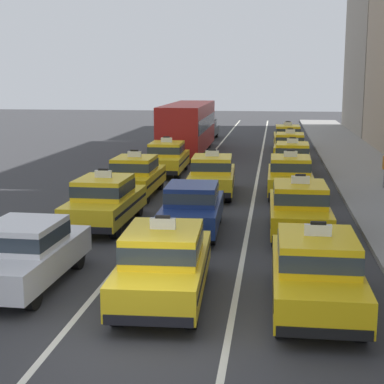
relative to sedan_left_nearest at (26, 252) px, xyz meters
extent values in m
plane|color=#353538|center=(3.37, -3.01, -0.85)|extent=(160.00, 160.00, 0.00)
cube|color=silver|center=(1.77, 16.99, -0.84)|extent=(0.14, 80.00, 0.01)
cube|color=silver|center=(4.97, 16.99, -0.84)|extent=(0.14, 80.00, 0.01)
cylinder|color=black|center=(-0.70, 1.47, -0.53)|extent=(0.25, 0.64, 0.64)
cylinder|color=black|center=(0.75, 1.44, -0.53)|extent=(0.25, 0.64, 0.64)
cylinder|color=black|center=(0.70, -1.40, -0.53)|extent=(0.25, 0.64, 0.64)
cube|color=silver|center=(0.00, 0.03, -0.20)|extent=(1.84, 4.33, 0.66)
cube|color=silver|center=(0.00, -0.07, 0.43)|extent=(1.59, 1.93, 0.60)
cube|color=#2D3842|center=(0.00, -0.07, 0.43)|extent=(1.61, 1.95, 0.33)
cylinder|color=black|center=(-0.50, 7.58, -0.53)|extent=(0.25, 0.64, 0.64)
cylinder|color=black|center=(0.97, 7.56, -0.53)|extent=(0.25, 0.64, 0.64)
cylinder|color=black|center=(-0.54, 4.52, -0.53)|extent=(0.25, 0.64, 0.64)
cylinder|color=black|center=(0.94, 4.50, -0.53)|extent=(0.25, 0.64, 0.64)
cube|color=yellow|center=(0.22, 6.04, -0.18)|extent=(1.85, 4.52, 0.70)
cube|color=black|center=(0.22, 6.04, -0.13)|extent=(1.87, 4.16, 0.10)
cube|color=yellow|center=(0.22, 5.89, 0.49)|extent=(1.62, 2.12, 0.64)
cube|color=#2D3842|center=(0.22, 5.89, 0.49)|extent=(1.64, 2.14, 0.35)
cube|color=white|center=(0.22, 5.89, 0.93)|extent=(0.56, 0.13, 0.24)
cube|color=black|center=(0.22, 5.89, 1.08)|extent=(0.32, 0.11, 0.06)
cube|color=black|center=(0.24, 8.25, -0.43)|extent=(1.71, 0.16, 0.20)
cube|color=black|center=(0.19, 3.83, -0.43)|extent=(1.71, 0.16, 0.20)
cylinder|color=black|center=(-0.71, 12.80, -0.53)|extent=(0.24, 0.64, 0.64)
cylinder|color=black|center=(0.77, 12.81, -0.53)|extent=(0.24, 0.64, 0.64)
cylinder|color=black|center=(-0.69, 9.74, -0.53)|extent=(0.24, 0.64, 0.64)
cylinder|color=black|center=(0.78, 9.75, -0.53)|extent=(0.24, 0.64, 0.64)
cube|color=yellow|center=(0.04, 11.28, -0.18)|extent=(1.83, 4.51, 0.70)
cube|color=black|center=(0.04, 11.28, -0.13)|extent=(1.84, 4.15, 0.10)
cube|color=yellow|center=(0.04, 11.13, 0.49)|extent=(1.61, 2.11, 0.64)
cube|color=#2D3842|center=(0.04, 11.13, 0.49)|extent=(1.63, 2.13, 0.35)
cube|color=white|center=(0.04, 11.13, 0.93)|extent=(0.56, 0.12, 0.24)
cube|color=black|center=(0.04, 11.13, 1.08)|extent=(0.32, 0.11, 0.06)
cube|color=black|center=(0.02, 13.49, -0.43)|extent=(1.71, 0.15, 0.20)
cube|color=black|center=(0.05, 9.07, -0.43)|extent=(1.71, 0.15, 0.20)
cylinder|color=black|center=(-0.44, 18.61, -0.53)|extent=(0.26, 0.65, 0.64)
cylinder|color=black|center=(1.04, 18.64, -0.53)|extent=(0.26, 0.65, 0.64)
cylinder|color=black|center=(-0.37, 15.55, -0.53)|extent=(0.26, 0.65, 0.64)
cylinder|color=black|center=(1.11, 15.58, -0.53)|extent=(0.26, 0.65, 0.64)
cube|color=yellow|center=(0.33, 17.09, -0.18)|extent=(1.91, 4.54, 0.70)
cube|color=black|center=(0.33, 17.09, -0.13)|extent=(1.92, 4.18, 0.10)
cube|color=yellow|center=(0.34, 16.94, 0.49)|extent=(1.65, 2.14, 0.64)
cube|color=#2D3842|center=(0.34, 16.94, 0.49)|extent=(1.67, 2.16, 0.35)
cube|color=white|center=(0.34, 16.94, 0.93)|extent=(0.56, 0.13, 0.24)
cube|color=black|center=(0.34, 16.94, 1.08)|extent=(0.32, 0.12, 0.06)
cube|color=black|center=(0.28, 19.30, -0.43)|extent=(1.71, 0.18, 0.20)
cube|color=black|center=(0.39, 14.88, -0.43)|extent=(1.71, 0.18, 0.20)
cylinder|color=black|center=(-0.89, 29.33, -0.53)|extent=(0.25, 0.64, 0.64)
cylinder|color=black|center=(1.11, 29.36, -0.53)|extent=(0.25, 0.64, 0.64)
cylinder|color=black|center=(-0.78, 22.61, -0.53)|extent=(0.25, 0.64, 0.64)
cylinder|color=black|center=(1.22, 22.64, -0.53)|extent=(0.25, 0.64, 0.64)
cube|color=#B21E19|center=(0.16, 25.98, 0.92)|extent=(2.68, 11.24, 2.90)
cube|color=#2D3842|center=(0.16, 25.98, 1.17)|extent=(2.69, 10.79, 0.84)
cube|color=black|center=(0.07, 31.53, 2.12)|extent=(2.13, 0.11, 0.36)
cylinder|color=black|center=(-0.47, 36.96, -0.53)|extent=(0.26, 0.65, 0.64)
cylinder|color=black|center=(0.97, 36.92, -0.53)|extent=(0.26, 0.65, 0.64)
cylinder|color=black|center=(-0.55, 34.12, -0.53)|extent=(0.26, 0.65, 0.64)
cylinder|color=black|center=(0.90, 34.08, -0.53)|extent=(0.26, 0.65, 0.64)
cube|color=#4C5156|center=(0.21, 35.52, -0.20)|extent=(1.87, 4.34, 0.66)
cube|color=#4C5156|center=(0.21, 35.42, 0.43)|extent=(1.61, 1.94, 0.60)
cube|color=#2D3842|center=(0.21, 35.42, 0.43)|extent=(1.63, 1.96, 0.33)
cylinder|color=black|center=(2.58, 1.09, -0.53)|extent=(0.27, 0.65, 0.64)
cylinder|color=black|center=(4.06, 1.15, -0.53)|extent=(0.27, 0.65, 0.64)
cylinder|color=black|center=(2.73, -1.97, -0.53)|extent=(0.27, 0.65, 0.64)
cylinder|color=black|center=(4.20, -1.90, -0.53)|extent=(0.27, 0.65, 0.64)
cube|color=yellow|center=(3.39, -0.41, -0.18)|extent=(2.01, 4.58, 0.70)
cube|color=black|center=(3.39, -0.41, -0.13)|extent=(2.01, 4.22, 0.10)
cube|color=yellow|center=(3.40, -0.56, 0.49)|extent=(1.70, 2.17, 0.64)
cube|color=#2D3842|center=(3.40, -0.56, 0.49)|extent=(1.72, 2.19, 0.35)
cube|color=white|center=(3.40, -0.56, 0.93)|extent=(0.56, 0.15, 0.24)
cube|color=black|center=(3.40, -0.56, 1.08)|extent=(0.32, 0.12, 0.06)
cube|color=black|center=(3.29, 1.80, -0.43)|extent=(1.71, 0.22, 0.20)
cube|color=black|center=(3.49, -2.62, -0.43)|extent=(1.71, 0.22, 0.20)
cylinder|color=black|center=(2.45, 6.96, -0.53)|extent=(0.26, 0.65, 0.64)
cylinder|color=black|center=(3.89, 7.01, -0.53)|extent=(0.26, 0.65, 0.64)
cylinder|color=black|center=(2.53, 4.12, -0.53)|extent=(0.26, 0.65, 0.64)
cylinder|color=black|center=(3.98, 4.17, -0.53)|extent=(0.26, 0.65, 0.64)
cube|color=navy|center=(3.21, 5.56, -0.20)|extent=(1.89, 4.35, 0.66)
cube|color=navy|center=(3.21, 5.46, 0.43)|extent=(1.62, 1.95, 0.60)
cube|color=#2D3842|center=(3.21, 5.46, 0.43)|extent=(1.64, 1.97, 0.33)
cylinder|color=black|center=(2.38, 13.42, -0.53)|extent=(0.27, 0.65, 0.64)
cylinder|color=black|center=(3.85, 13.49, -0.53)|extent=(0.27, 0.65, 0.64)
cylinder|color=black|center=(2.53, 10.36, -0.53)|extent=(0.27, 0.65, 0.64)
cylinder|color=black|center=(4.00, 10.44, -0.53)|extent=(0.27, 0.65, 0.64)
cube|color=yellow|center=(3.19, 11.93, -0.18)|extent=(2.01, 4.58, 0.70)
cube|color=black|center=(3.19, 11.93, -0.13)|extent=(2.02, 4.22, 0.10)
cube|color=yellow|center=(3.20, 11.78, 0.49)|extent=(1.70, 2.17, 0.64)
cube|color=#2D3842|center=(3.20, 11.78, 0.49)|extent=(1.72, 2.20, 0.35)
cube|color=white|center=(3.20, 11.78, 0.93)|extent=(0.57, 0.15, 0.24)
cube|color=black|center=(3.20, 11.78, 1.08)|extent=(0.32, 0.13, 0.06)
cube|color=black|center=(3.08, 14.14, -0.43)|extent=(1.71, 0.22, 0.20)
cube|color=black|center=(3.30, 9.72, -0.43)|extent=(1.71, 0.22, 0.20)
cylinder|color=black|center=(5.94, 0.99, -0.53)|extent=(0.25, 0.64, 0.64)
cylinder|color=black|center=(7.42, 1.01, -0.53)|extent=(0.25, 0.64, 0.64)
cylinder|color=black|center=(5.97, -2.07, -0.53)|extent=(0.25, 0.64, 0.64)
cylinder|color=black|center=(7.44, -2.05, -0.53)|extent=(0.25, 0.64, 0.64)
cube|color=yellow|center=(6.69, -0.53, -0.18)|extent=(1.84, 4.52, 0.70)
cube|color=black|center=(6.69, -0.53, -0.13)|extent=(1.86, 4.16, 0.10)
cube|color=yellow|center=(6.69, -0.68, 0.49)|extent=(1.62, 2.12, 0.64)
cube|color=#2D3842|center=(6.69, -0.68, 0.49)|extent=(1.64, 2.14, 0.35)
cube|color=white|center=(6.69, -0.68, 0.93)|extent=(0.56, 0.13, 0.24)
cube|color=black|center=(6.69, -0.68, 1.08)|extent=(0.32, 0.11, 0.06)
cube|color=black|center=(6.67, 1.68, -0.43)|extent=(1.71, 0.16, 0.20)
cube|color=black|center=(6.71, -2.74, -0.43)|extent=(1.71, 0.16, 0.20)
cylinder|color=black|center=(5.82, 7.28, -0.53)|extent=(0.25, 0.64, 0.64)
cylinder|color=black|center=(7.30, 7.30, -0.53)|extent=(0.25, 0.64, 0.64)
cylinder|color=black|center=(5.86, 4.22, -0.53)|extent=(0.25, 0.64, 0.64)
cylinder|color=black|center=(7.34, 4.24, -0.53)|extent=(0.25, 0.64, 0.64)
cube|color=yellow|center=(6.58, 5.76, -0.18)|extent=(1.86, 4.52, 0.70)
cube|color=black|center=(6.58, 5.76, -0.13)|extent=(1.87, 4.16, 0.10)
cube|color=yellow|center=(6.58, 5.61, 0.49)|extent=(1.63, 2.12, 0.64)
cube|color=#2D3842|center=(6.58, 5.61, 0.49)|extent=(1.65, 2.14, 0.35)
cube|color=white|center=(6.58, 5.61, 0.93)|extent=(0.56, 0.13, 0.24)
cube|color=black|center=(6.58, 5.61, 1.08)|extent=(0.32, 0.11, 0.06)
cube|color=black|center=(6.55, 7.97, -0.43)|extent=(1.71, 0.16, 0.20)
cube|color=black|center=(6.61, 3.55, -0.43)|extent=(1.71, 0.16, 0.20)
cylinder|color=black|center=(5.70, 13.73, -0.53)|extent=(0.24, 0.64, 0.64)
cylinder|color=black|center=(7.17, 13.73, -0.53)|extent=(0.24, 0.64, 0.64)
cylinder|color=black|center=(5.70, 10.67, -0.53)|extent=(0.24, 0.64, 0.64)
cylinder|color=black|center=(7.17, 10.67, -0.53)|extent=(0.24, 0.64, 0.64)
cube|color=yellow|center=(6.43, 12.20, -0.18)|extent=(1.80, 4.50, 0.70)
cube|color=black|center=(6.43, 12.20, -0.13)|extent=(1.82, 4.14, 0.10)
cube|color=yellow|center=(6.43, 12.05, 0.49)|extent=(1.60, 2.10, 0.64)
cube|color=#2D3842|center=(6.43, 12.05, 0.49)|extent=(1.62, 2.12, 0.35)
cube|color=white|center=(6.43, 12.05, 0.93)|extent=(0.56, 0.12, 0.24)
cube|color=black|center=(6.43, 12.05, 1.08)|extent=(0.32, 0.11, 0.06)
cube|color=black|center=(6.43, 14.41, -0.43)|extent=(1.71, 0.14, 0.20)
cube|color=black|center=(6.44, 9.99, -0.43)|extent=(1.71, 0.14, 0.20)
cylinder|color=black|center=(5.97, 19.10, -0.53)|extent=(0.26, 0.65, 0.64)
cylinder|color=black|center=(7.44, 19.06, -0.53)|extent=(0.26, 0.65, 0.64)
cylinder|color=black|center=(5.89, 16.04, -0.53)|extent=(0.26, 0.65, 0.64)
cylinder|color=black|center=(7.36, 16.00, -0.53)|extent=(0.26, 0.65, 0.64)
cube|color=yellow|center=(6.67, 17.55, -0.18)|extent=(1.92, 4.55, 0.70)
cube|color=black|center=(6.67, 17.55, -0.13)|extent=(1.93, 4.19, 0.10)
cube|color=yellow|center=(6.66, 17.40, 0.49)|extent=(1.65, 2.14, 0.64)
cube|color=#2D3842|center=(6.66, 17.40, 0.49)|extent=(1.68, 2.16, 0.35)
cube|color=white|center=(6.66, 17.40, 0.93)|extent=(0.56, 0.13, 0.24)
cube|color=black|center=(6.66, 17.40, 1.08)|extent=(0.32, 0.12, 0.06)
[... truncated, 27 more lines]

